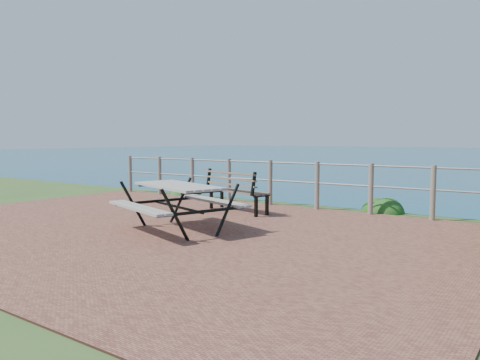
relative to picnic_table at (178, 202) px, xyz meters
The scene contains 6 objects.
ground 0.60m from the picnic_table, behind, with size 10.00×7.00×0.12m, color brown.
safety_railing 3.40m from the picnic_table, 96.02° to the left, with size 9.40×0.10×1.00m.
picnic_table is the anchor object (origin of this frame).
park_bench 2.17m from the picnic_table, 99.41° to the left, with size 1.57×0.74×0.86m.
shrub_lip_west 5.13m from the picnic_table, 130.99° to the left, with size 0.70×0.70×0.41m, color #2F5921.
shrub_lip_east 4.49m from the picnic_table, 63.31° to the left, with size 0.69×0.69×0.40m, color #1A4715.
Camera 1 is at (5.46, -5.51, 1.49)m, focal length 35.00 mm.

